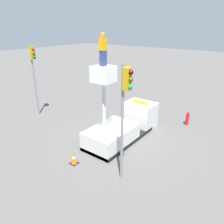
{
  "coord_description": "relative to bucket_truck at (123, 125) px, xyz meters",
  "views": [
    {
      "loc": [
        -11.0,
        -7.73,
        7.48
      ],
      "look_at": [
        -2.46,
        -1.23,
        3.15
      ],
      "focal_mm": 35.0,
      "sensor_mm": 36.0,
      "label": 1
    }
  ],
  "objects": [
    {
      "name": "bucket_truck",
      "position": [
        0.0,
        0.0,
        0.0
      ],
      "size": [
        6.37,
        2.3,
        5.33
      ],
      "color": "black",
      "rests_on": "ground"
    },
    {
      "name": "traffic_light_across",
      "position": [
        -1.08,
        8.27,
        3.31
      ],
      "size": [
        0.34,
        0.57,
        6.0
      ],
      "color": "gray",
      "rests_on": "ground"
    },
    {
      "name": "traffic_cone_rear",
      "position": [
        -4.38,
        0.43,
        -0.57
      ],
      "size": [
        0.44,
        0.44,
        0.71
      ],
      "color": "black",
      "rests_on": "ground"
    },
    {
      "name": "worker",
      "position": [
        -2.12,
        0.0,
        5.29
      ],
      "size": [
        0.4,
        0.26,
        1.75
      ],
      "color": "navy",
      "rests_on": "bucket_truck"
    },
    {
      "name": "traffic_light_pole",
      "position": [
        -3.75,
        -2.58,
        3.27
      ],
      "size": [
        0.34,
        0.57,
        5.94
      ],
      "color": "gray",
      "rests_on": "ground"
    },
    {
      "name": "ground_plane",
      "position": [
        -0.48,
        0.0,
        -0.91
      ],
      "size": [
        120.0,
        120.0,
        0.0
      ],
      "primitive_type": "plane",
      "color": "#565451"
    },
    {
      "name": "fire_hydrant",
      "position": [
        4.75,
        -2.9,
        -0.38
      ],
      "size": [
        0.5,
        0.26,
        1.09
      ],
      "color": "red",
      "rests_on": "ground"
    }
  ]
}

